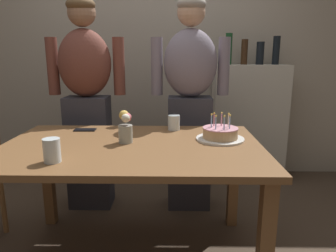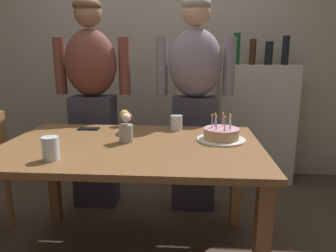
{
  "view_description": "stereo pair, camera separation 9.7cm",
  "coord_description": "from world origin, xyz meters",
  "px_view_note": "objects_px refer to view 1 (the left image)",
  "views": [
    {
      "loc": [
        0.24,
        -1.73,
        1.25
      ],
      "look_at": [
        0.21,
        0.04,
        0.84
      ],
      "focal_mm": 33.43,
      "sensor_mm": 36.0,
      "label": 1
    },
    {
      "loc": [
        0.34,
        -1.73,
        1.25
      ],
      "look_at": [
        0.21,
        0.04,
        0.84
      ],
      "focal_mm": 33.43,
      "sensor_mm": 36.0,
      "label": 2
    }
  ],
  "objects_px": {
    "person_man_bearded": "(87,102)",
    "flower_vase": "(125,127)",
    "water_glass_near": "(174,123)",
    "person_woman_cardigan": "(190,103)",
    "birthday_cake": "(220,134)",
    "water_glass_far": "(52,150)",
    "cell_phone": "(85,130)"
  },
  "relations": [
    {
      "from": "cell_phone",
      "to": "person_man_bearded",
      "type": "distance_m",
      "value": 0.41
    },
    {
      "from": "flower_vase",
      "to": "water_glass_near",
      "type": "bearing_deg",
      "value": 48.38
    },
    {
      "from": "water_glass_far",
      "to": "flower_vase",
      "type": "distance_m",
      "value": 0.46
    },
    {
      "from": "water_glass_near",
      "to": "person_man_bearded",
      "type": "relative_size",
      "value": 0.06
    },
    {
      "from": "water_glass_far",
      "to": "flower_vase",
      "type": "height_order",
      "value": "flower_vase"
    },
    {
      "from": "person_man_bearded",
      "to": "flower_vase",
      "type": "bearing_deg",
      "value": 121.17
    },
    {
      "from": "person_woman_cardigan",
      "to": "person_man_bearded",
      "type": "bearing_deg",
      "value": 0.0
    },
    {
      "from": "person_man_bearded",
      "to": "water_glass_far",
      "type": "bearing_deg",
      "value": 95.79
    },
    {
      "from": "flower_vase",
      "to": "person_man_bearded",
      "type": "distance_m",
      "value": 0.79
    },
    {
      "from": "birthday_cake",
      "to": "flower_vase",
      "type": "relative_size",
      "value": 1.53
    },
    {
      "from": "birthday_cake",
      "to": "person_woman_cardigan",
      "type": "distance_m",
      "value": 0.63
    },
    {
      "from": "person_woman_cardigan",
      "to": "flower_vase",
      "type": "bearing_deg",
      "value": 58.72
    },
    {
      "from": "flower_vase",
      "to": "person_man_bearded",
      "type": "xyz_separation_m",
      "value": [
        -0.41,
        0.67,
        0.04
      ]
    },
    {
      "from": "cell_phone",
      "to": "water_glass_far",
      "type": "bearing_deg",
      "value": -89.55
    },
    {
      "from": "water_glass_far",
      "to": "person_woman_cardigan",
      "type": "xyz_separation_m",
      "value": [
        0.71,
        1.02,
        0.08
      ]
    },
    {
      "from": "birthday_cake",
      "to": "person_man_bearded",
      "type": "height_order",
      "value": "person_man_bearded"
    },
    {
      "from": "water_glass_near",
      "to": "person_woman_cardigan",
      "type": "height_order",
      "value": "person_woman_cardigan"
    },
    {
      "from": "birthday_cake",
      "to": "flower_vase",
      "type": "bearing_deg",
      "value": -173.01
    },
    {
      "from": "water_glass_near",
      "to": "person_woman_cardigan",
      "type": "distance_m",
      "value": 0.39
    },
    {
      "from": "water_glass_far",
      "to": "cell_phone",
      "type": "distance_m",
      "value": 0.64
    },
    {
      "from": "water_glass_near",
      "to": "person_man_bearded",
      "type": "distance_m",
      "value": 0.78
    },
    {
      "from": "birthday_cake",
      "to": "flower_vase",
      "type": "height_order",
      "value": "flower_vase"
    },
    {
      "from": "water_glass_far",
      "to": "flower_vase",
      "type": "relative_size",
      "value": 0.61
    },
    {
      "from": "birthday_cake",
      "to": "water_glass_far",
      "type": "bearing_deg",
      "value": -154.46
    },
    {
      "from": "cell_phone",
      "to": "flower_vase",
      "type": "height_order",
      "value": "flower_vase"
    },
    {
      "from": "person_man_bearded",
      "to": "cell_phone",
      "type": "bearing_deg",
      "value": 102.31
    },
    {
      "from": "person_man_bearded",
      "to": "person_woman_cardigan",
      "type": "height_order",
      "value": "same"
    },
    {
      "from": "birthday_cake",
      "to": "water_glass_near",
      "type": "distance_m",
      "value": 0.38
    },
    {
      "from": "cell_phone",
      "to": "birthday_cake",
      "type": "bearing_deg",
      "value": -15.45
    },
    {
      "from": "birthday_cake",
      "to": "water_glass_far",
      "type": "height_order",
      "value": "birthday_cake"
    },
    {
      "from": "birthday_cake",
      "to": "water_glass_near",
      "type": "relative_size",
      "value": 2.83
    },
    {
      "from": "birthday_cake",
      "to": "flower_vase",
      "type": "distance_m",
      "value": 0.57
    }
  ]
}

